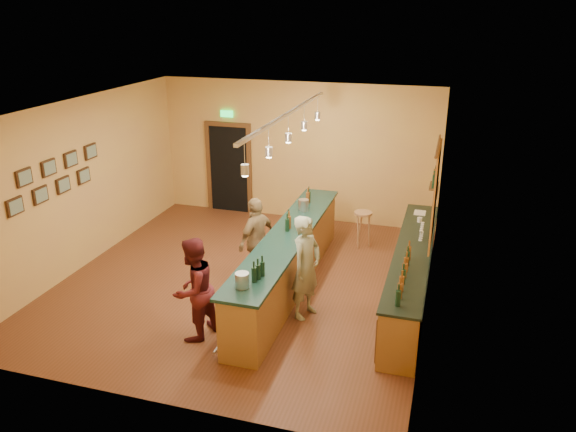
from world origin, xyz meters
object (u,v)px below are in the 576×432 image
(back_counter, at_px, (411,274))
(customer_b, at_px, (257,240))
(bartender, at_px, (306,267))
(customer_a, at_px, (193,289))
(bar_stool, at_px, (363,219))
(tasting_bar, at_px, (288,256))

(back_counter, height_order, customer_b, customer_b)
(back_counter, bearing_deg, bartender, -147.22)
(customer_a, relative_size, customer_b, 1.01)
(customer_a, distance_m, customer_b, 2.08)
(bar_stool, bearing_deg, customer_a, -114.16)
(tasting_bar, xyz_separation_m, customer_b, (-0.62, 0.11, 0.20))
(back_counter, distance_m, customer_a, 3.72)
(tasting_bar, height_order, bar_stool, tasting_bar)
(tasting_bar, relative_size, bartender, 2.96)
(customer_a, xyz_separation_m, bar_stool, (1.86, 4.15, -0.19))
(back_counter, distance_m, bar_stool, 2.34)
(back_counter, height_order, bartender, bartender)
(customer_b, height_order, bar_stool, customer_b)
(bartender, xyz_separation_m, bar_stool, (0.42, 3.05, -0.24))
(bar_stool, bearing_deg, bartender, -97.76)
(bartender, bearing_deg, customer_a, 147.16)
(back_counter, relative_size, customer_a, 2.81)
(back_counter, relative_size, bar_stool, 5.93)
(customer_a, height_order, bar_stool, customer_a)
(back_counter, xyz_separation_m, bar_stool, (-1.18, 2.02, 0.14))
(back_counter, relative_size, bartender, 2.64)
(customer_a, bearing_deg, bar_stool, 171.04)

